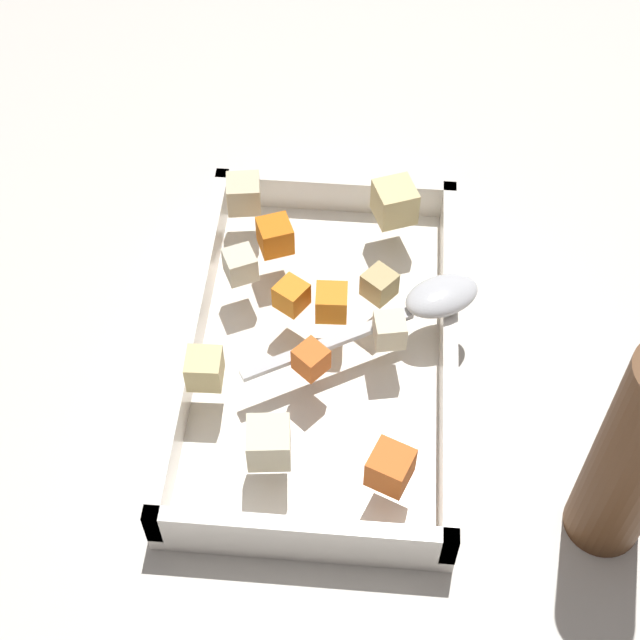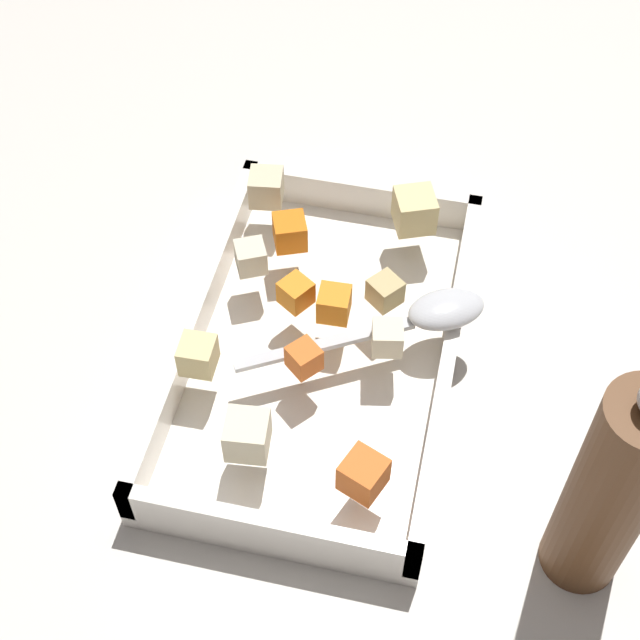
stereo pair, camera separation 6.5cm
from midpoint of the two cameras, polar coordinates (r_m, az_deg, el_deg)
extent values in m
plane|color=beige|center=(0.80, -1.85, -3.82)|extent=(4.00, 4.00, 0.00)
cube|color=white|center=(0.80, -2.31, -2.46)|extent=(0.36, 0.23, 0.01)
cube|color=white|center=(0.78, 5.46, -1.89)|extent=(0.36, 0.01, 0.04)
cube|color=white|center=(0.80, -10.00, -0.86)|extent=(0.36, 0.01, 0.04)
cube|color=white|center=(0.69, -3.96, -13.03)|extent=(0.01, 0.23, 0.04)
cube|color=white|center=(0.90, -1.16, 7.60)|extent=(0.01, 0.23, 0.04)
cube|color=orange|center=(0.77, -1.34, 0.92)|extent=(0.03, 0.03, 0.03)
cube|color=orange|center=(0.77, -4.14, 1.36)|extent=(0.03, 0.03, 0.02)
cube|color=orange|center=(0.82, -5.02, 5.00)|extent=(0.04, 0.04, 0.03)
cube|color=orange|center=(0.74, -3.07, -2.55)|extent=(0.03, 0.03, 0.02)
cube|color=orange|center=(0.68, 1.55, -9.10)|extent=(0.04, 0.04, 0.03)
cube|color=beige|center=(0.75, 1.80, -0.75)|extent=(0.03, 0.03, 0.02)
cube|color=#E0CC89|center=(0.84, 2.35, 7.06)|extent=(0.04, 0.04, 0.03)
cube|color=beige|center=(0.85, -6.84, 7.51)|extent=(0.03, 0.03, 0.03)
cube|color=beige|center=(0.69, -5.83, -7.56)|extent=(0.03, 0.03, 0.03)
cube|color=#E0CC89|center=(0.74, -9.53, -3.07)|extent=(0.03, 0.03, 0.03)
cube|color=tan|center=(0.78, 1.26, 2.04)|extent=(0.03, 0.03, 0.02)
cube|color=beige|center=(0.80, -7.18, 3.22)|extent=(0.03, 0.03, 0.02)
ellipsoid|color=silver|center=(0.78, 5.05, 1.34)|extent=(0.07, 0.08, 0.02)
cube|color=silver|center=(0.75, -2.23, -1.70)|extent=(0.08, 0.14, 0.01)
cylinder|color=brown|center=(0.67, 15.97, -8.12)|extent=(0.06, 0.06, 0.20)
camera|label=1|loc=(0.03, -92.44, -3.12)|focal=52.75mm
camera|label=2|loc=(0.03, 87.56, 3.12)|focal=52.75mm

